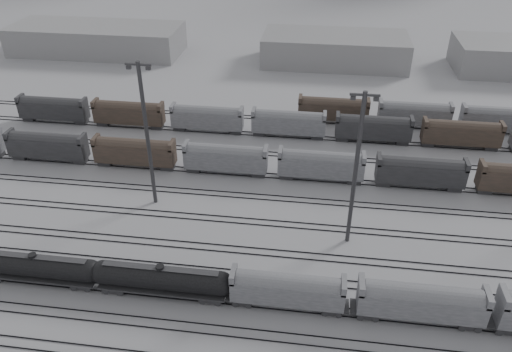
# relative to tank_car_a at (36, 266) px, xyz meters

# --- Properties ---
(ground) EXTENTS (900.00, 900.00, 0.00)m
(ground) POSITION_rel_tank_car_a_xyz_m (28.65, -1.00, -2.60)
(ground) COLOR #AEAEB3
(ground) RESTS_ON ground
(tracks) EXTENTS (220.00, 71.50, 0.16)m
(tracks) POSITION_rel_tank_car_a_xyz_m (28.65, 16.50, -2.52)
(tracks) COLOR black
(tracks) RESTS_ON ground
(tank_car_a) EXTENTS (18.21, 3.04, 4.50)m
(tank_car_a) POSITION_rel_tank_car_a_xyz_m (0.00, 0.00, 0.00)
(tank_car_a) COLOR #252527
(tank_car_a) RESTS_ON ground
(tank_car_b) EXTENTS (18.75, 3.13, 4.63)m
(tank_car_b) POSITION_rel_tank_car_a_xyz_m (17.21, 0.00, 0.08)
(tank_car_b) COLOR #252527
(tank_car_b) RESTS_ON ground
(hopper_car_a) EXTENTS (14.22, 2.83, 5.09)m
(hopper_car_a) POSITION_rel_tank_car_a_xyz_m (33.39, 0.00, 0.54)
(hopper_car_a) COLOR #252527
(hopper_car_a) RESTS_ON ground
(hopper_car_b) EXTENTS (15.18, 3.01, 5.43)m
(hopper_car_b) POSITION_rel_tank_car_a_xyz_m (49.48, 0.00, 0.75)
(hopper_car_b) COLOR #252527
(hopper_car_b) RESTS_ON ground
(light_mast_b) EXTENTS (3.87, 0.62, 24.18)m
(light_mast_b) POSITION_rel_tank_car_a_xyz_m (9.73, 20.26, 10.22)
(light_mast_b) COLOR #37373A
(light_mast_b) RESTS_ON ground
(light_mast_c) EXTENTS (3.80, 0.61, 23.77)m
(light_mast_c) POSITION_rel_tank_car_a_xyz_m (41.21, 14.42, 10.01)
(light_mast_c) COLOR #37373A
(light_mast_c) RESTS_ON ground
(bg_string_near) EXTENTS (151.00, 3.00, 5.60)m
(bg_string_near) POSITION_rel_tank_car_a_xyz_m (36.65, 31.00, 0.20)
(bg_string_near) COLOR gray
(bg_string_near) RESTS_ON ground
(bg_string_mid) EXTENTS (151.00, 3.00, 5.60)m
(bg_string_mid) POSITION_rel_tank_car_a_xyz_m (46.65, 47.00, 0.20)
(bg_string_mid) COLOR #252527
(bg_string_mid) RESTS_ON ground
(bg_string_far) EXTENTS (66.00, 3.00, 5.60)m
(bg_string_far) POSITION_rel_tank_car_a_xyz_m (64.15, 55.00, 0.20)
(bg_string_far) COLOR #4C3B30
(bg_string_far) RESTS_ON ground
(warehouse_left) EXTENTS (50.00, 18.00, 8.00)m
(warehouse_left) POSITION_rel_tank_car_a_xyz_m (-31.35, 94.00, 1.40)
(warehouse_left) COLOR gray
(warehouse_left) RESTS_ON ground
(warehouse_mid) EXTENTS (40.00, 18.00, 8.00)m
(warehouse_mid) POSITION_rel_tank_car_a_xyz_m (38.65, 94.00, 1.40)
(warehouse_mid) COLOR gray
(warehouse_mid) RESTS_ON ground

